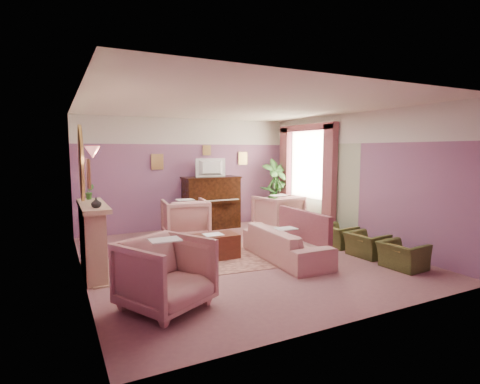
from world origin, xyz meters
name	(u,v)px	position (x,y,z in m)	size (l,w,h in m)	color
floor	(241,257)	(0.00, 0.00, 0.00)	(5.50, 6.00, 0.01)	#8E5D60
ceiling	(241,106)	(0.00, 0.00, 2.80)	(5.50, 6.00, 0.01)	#EBE3C4
wall_back	(188,174)	(0.00, 3.00, 1.40)	(5.50, 0.02, 2.80)	slate
wall_front	(359,204)	(0.00, -3.00, 1.40)	(5.50, 0.02, 2.80)	slate
wall_left	(80,190)	(-2.75, 0.00, 1.40)	(0.02, 6.00, 2.80)	slate
wall_right	(353,178)	(2.75, 0.00, 1.40)	(0.02, 6.00, 2.80)	slate
picture_rail_band	(188,131)	(0.00, 2.99, 2.47)	(5.50, 0.01, 0.65)	silver
stripe_panel	(315,188)	(2.73, 1.30, 1.07)	(0.01, 3.00, 2.15)	#AAB593
fireplace_surround	(92,241)	(-2.59, 0.20, 0.55)	(0.30, 1.40, 1.10)	tan
fireplace_inset	(99,249)	(-2.49, 0.20, 0.40)	(0.18, 0.72, 0.68)	black
fire_ember	(102,259)	(-2.45, 0.20, 0.22)	(0.06, 0.54, 0.10)	#EE4B22
mantel_shelf	(93,206)	(-2.56, 0.20, 1.12)	(0.40, 1.55, 0.07)	tan
hearth	(106,271)	(-2.39, 0.20, 0.01)	(0.55, 1.50, 0.02)	tan
mirror_frame	(81,163)	(-2.70, 0.20, 1.80)	(0.04, 0.72, 1.20)	tan
mirror_glass	(83,163)	(-2.67, 0.20, 1.80)	(0.01, 0.60, 1.06)	silver
sconce_shade	(93,152)	(-2.62, -0.85, 1.98)	(0.20, 0.20, 0.16)	#EE7D70
piano	(211,203)	(0.50, 2.68, 0.65)	(1.40, 0.60, 1.30)	black
piano_keyshelf	(217,202)	(0.50, 2.33, 0.72)	(1.30, 0.12, 0.06)	black
piano_keys	(217,200)	(0.50, 2.33, 0.76)	(1.20, 0.08, 0.02)	beige
piano_top	(211,177)	(0.50, 2.68, 1.31)	(1.45, 0.65, 0.04)	black
television	(212,166)	(0.50, 2.63, 1.60)	(0.80, 0.12, 0.48)	black
print_back_left	(157,162)	(-0.80, 2.96, 1.72)	(0.30, 0.03, 0.38)	tan
print_back_right	(243,158)	(1.55, 2.96, 1.78)	(0.26, 0.03, 0.34)	tan
print_back_mid	(207,150)	(0.50, 2.96, 2.00)	(0.22, 0.03, 0.26)	tan
print_left_wall	(88,173)	(-2.71, -1.20, 1.72)	(0.03, 0.28, 0.36)	tan
window_blind	(308,162)	(2.70, 1.55, 1.70)	(0.03, 1.40, 1.80)	beige
curtain_left	(330,181)	(2.62, 0.63, 1.30)	(0.16, 0.34, 2.60)	brown
curtain_right	(285,176)	(2.62, 2.47, 1.30)	(0.16, 0.34, 2.60)	brown
pelmet	(307,128)	(2.62, 1.55, 2.56)	(0.16, 2.20, 0.16)	brown
mantel_plant	(90,192)	(-2.55, 0.75, 1.29)	(0.16, 0.16, 0.28)	#316A27
mantel_vase	(96,203)	(-2.55, -0.30, 1.23)	(0.16, 0.16, 0.16)	silver
area_rug	(217,259)	(-0.46, 0.07, 0.01)	(2.50, 1.80, 0.01)	#A46B5C
coffee_table	(211,247)	(-0.56, 0.13, 0.23)	(1.00, 0.50, 0.45)	#522215
table_paper	(213,234)	(-0.51, 0.13, 0.46)	(0.35, 0.28, 0.01)	white
sofa	(286,238)	(0.65, -0.53, 0.41)	(0.67, 2.02, 0.82)	tan
sofa_throw	(304,225)	(1.05, -0.53, 0.60)	(0.10, 1.53, 0.56)	brown
floral_armchair_left	(185,217)	(-0.47, 1.88, 0.50)	(0.96, 0.96, 1.00)	tan
floral_armchair_right	(278,211)	(1.85, 1.62, 0.50)	(0.96, 0.96, 1.00)	tan
floral_armchair_front	(166,270)	(-1.89, -1.64, 0.50)	(0.96, 0.96, 1.00)	tan
olive_chair_a	(403,251)	(2.14, -1.86, 0.30)	(0.49, 0.69, 0.60)	#464D23
olive_chair_b	(367,241)	(2.14, -1.04, 0.30)	(0.49, 0.69, 0.60)	#464D23
olive_chair_c	(337,232)	(2.14, -0.22, 0.30)	(0.49, 0.69, 0.60)	#464D23
olive_chair_d	(313,225)	(2.14, 0.60, 0.30)	(0.49, 0.69, 0.60)	#464D23
side_table	(273,210)	(2.30, 2.57, 0.35)	(0.52, 0.52, 0.70)	white
side_plant_big	(274,192)	(2.30, 2.57, 0.87)	(0.30, 0.30, 0.34)	#316A27
side_plant_small	(279,193)	(2.42, 2.47, 0.84)	(0.16, 0.16, 0.28)	#316A27
palm_pot	(275,217)	(2.29, 2.46, 0.17)	(0.34, 0.34, 0.34)	brown
palm_plant	(275,185)	(2.29, 2.46, 1.06)	(0.76, 0.76, 1.44)	#316A27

